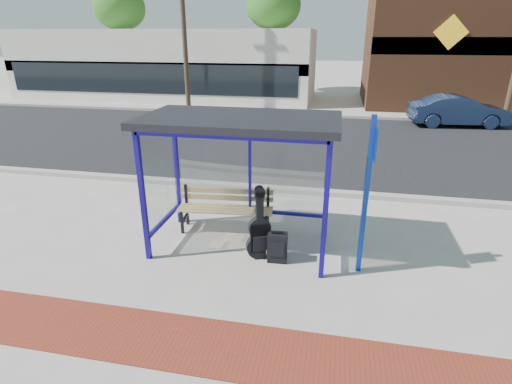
% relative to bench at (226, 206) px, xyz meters
% --- Properties ---
extents(ground, '(120.00, 120.00, 0.00)m').
position_rel_bench_xyz_m(ground, '(0.47, -0.61, -0.50)').
color(ground, '#B2ADA0').
rests_on(ground, ground).
extents(brick_paver_strip, '(60.00, 1.00, 0.01)m').
position_rel_bench_xyz_m(brick_paver_strip, '(0.47, -3.21, -0.50)').
color(brick_paver_strip, maroon).
rests_on(brick_paver_strip, ground).
extents(curb_near, '(60.00, 0.25, 0.12)m').
position_rel_bench_xyz_m(curb_near, '(0.47, 2.29, -0.44)').
color(curb_near, gray).
rests_on(curb_near, ground).
extents(street_asphalt, '(60.00, 10.00, 0.00)m').
position_rel_bench_xyz_m(street_asphalt, '(0.47, 7.39, -0.50)').
color(street_asphalt, black).
rests_on(street_asphalt, ground).
extents(curb_far, '(60.00, 0.25, 0.12)m').
position_rel_bench_xyz_m(curb_far, '(0.47, 12.49, -0.44)').
color(curb_far, gray).
rests_on(curb_far, ground).
extents(far_sidewalk, '(60.00, 4.00, 0.01)m').
position_rel_bench_xyz_m(far_sidewalk, '(0.47, 14.39, -0.50)').
color(far_sidewalk, '#B2ADA0').
rests_on(far_sidewalk, ground).
extents(bus_shelter, '(3.30, 1.80, 2.42)m').
position_rel_bench_xyz_m(bus_shelter, '(0.47, -0.54, 1.57)').
color(bus_shelter, '#150B7D').
rests_on(bus_shelter, ground).
extents(storefront_white, '(18.00, 6.04, 4.00)m').
position_rel_bench_xyz_m(storefront_white, '(-8.53, 17.37, 1.50)').
color(storefront_white, silver).
rests_on(storefront_white, ground).
extents(storefront_brown, '(10.00, 7.08, 6.40)m').
position_rel_bench_xyz_m(storefront_brown, '(8.47, 17.88, 2.70)').
color(storefront_brown, '#59331E').
rests_on(storefront_brown, ground).
extents(tree_left, '(3.60, 3.60, 7.03)m').
position_rel_bench_xyz_m(tree_left, '(-13.53, 21.39, 4.95)').
color(tree_left, '#4C3826').
rests_on(tree_left, ground).
extents(tree_mid, '(3.60, 3.60, 7.03)m').
position_rel_bench_xyz_m(tree_mid, '(-2.53, 21.39, 4.95)').
color(tree_mid, '#4C3826').
rests_on(tree_mid, ground).
extents(utility_pole_west, '(1.60, 0.24, 8.00)m').
position_rel_bench_xyz_m(utility_pole_west, '(-5.53, 12.79, 3.61)').
color(utility_pole_west, '#4C3826').
rests_on(utility_pole_west, ground).
extents(bench, '(1.91, 0.63, 0.88)m').
position_rel_bench_xyz_m(bench, '(0.00, 0.00, 0.00)').
color(bench, black).
rests_on(bench, ground).
extents(guitar_bag, '(0.48, 0.29, 1.27)m').
position_rel_bench_xyz_m(guitar_bag, '(0.87, -0.97, -0.04)').
color(guitar_bag, black).
rests_on(guitar_bag, ground).
extents(suitcase, '(0.34, 0.23, 0.58)m').
position_rel_bench_xyz_m(suitcase, '(1.19, -1.02, -0.23)').
color(suitcase, black).
rests_on(suitcase, ground).
extents(backpack, '(0.41, 0.39, 0.41)m').
position_rel_bench_xyz_m(backpack, '(1.12, -0.90, -0.31)').
color(backpack, '#292917').
rests_on(backpack, ground).
extents(sign_post, '(0.11, 0.33, 2.60)m').
position_rel_bench_xyz_m(sign_post, '(2.57, -1.04, 0.96)').
color(sign_post, navy).
rests_on(sign_post, ground).
extents(newspaper_a, '(0.46, 0.40, 0.01)m').
position_rel_bench_xyz_m(newspaper_a, '(0.23, -0.36, -0.50)').
color(newspaper_a, white).
rests_on(newspaper_a, ground).
extents(newspaper_b, '(0.39, 0.32, 0.01)m').
position_rel_bench_xyz_m(newspaper_b, '(0.42, -0.64, -0.50)').
color(newspaper_b, white).
rests_on(newspaper_b, ground).
extents(newspaper_c, '(0.28, 0.35, 0.01)m').
position_rel_bench_xyz_m(newspaper_c, '(-0.00, -0.65, -0.50)').
color(newspaper_c, white).
rests_on(newspaper_c, ground).
extents(parked_car, '(4.10, 1.78, 1.31)m').
position_rel_bench_xyz_m(parked_car, '(7.14, 11.54, 0.15)').
color(parked_car, '#192847').
rests_on(parked_car, ground).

